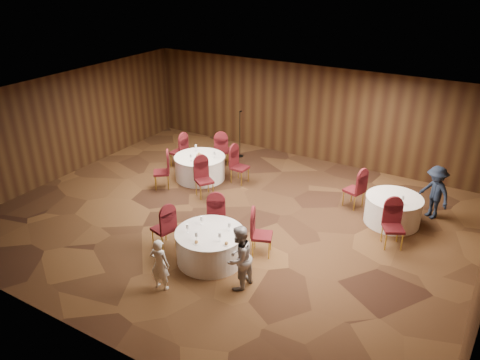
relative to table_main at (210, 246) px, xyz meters
The scene contains 15 objects.
ground 1.98m from the table_main, 108.43° to the left, with size 12.00×12.00×0.00m, color black.
room_shell 2.51m from the table_main, 108.43° to the left, with size 12.00×12.00×12.00m.
table_main is the anchor object (origin of this frame).
table_left 4.46m from the table_main, 127.94° to the left, with size 1.58×1.58×0.74m.
table_right 4.97m from the table_main, 50.40° to the left, with size 1.45×1.45×0.74m.
chairs_main 0.70m from the table_main, 116.53° to the left, with size 2.82×1.89×1.00m.
chairs_left 4.44m from the table_main, 127.34° to the left, with size 2.92×3.14×1.00m.
chairs_right 4.38m from the table_main, 51.62° to the left, with size 2.13×2.16×1.00m.
tabletop_main 0.51m from the table_main, 35.48° to the right, with size 1.13×1.04×0.22m.
tabletop_left 4.48m from the table_main, 127.81° to the left, with size 0.89×0.79×0.22m.
tabletop_right 4.97m from the table_main, 46.55° to the left, with size 0.08×0.08×0.22m.
mic_stand 6.26m from the table_main, 114.33° to the left, with size 0.24×0.24×1.65m.
woman_a 1.43m from the table_main, 103.07° to the right, with size 0.43×0.29×1.19m, color white.
woman_b 1.23m from the table_main, 25.17° to the right, with size 0.70×0.55×1.45m, color #ADADB2.
man_c 6.15m from the table_main, 49.38° to the left, with size 0.95×0.55×1.47m, color black.
Camera 1 is at (5.76, -9.23, 6.32)m, focal length 35.00 mm.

